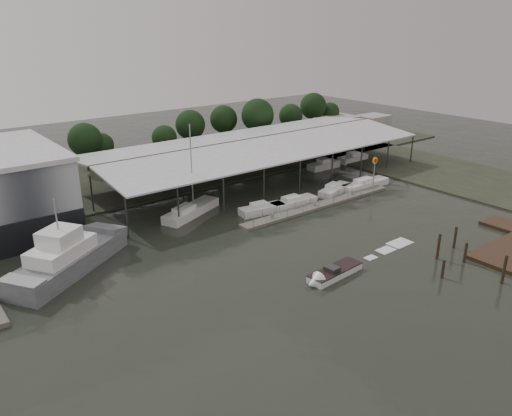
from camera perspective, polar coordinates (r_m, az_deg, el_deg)
ground at (r=57.57m, az=3.65°, el=-5.77°), size 200.00×200.00×0.00m
land_strip_far at (r=91.06m, az=-14.16°, el=3.71°), size 140.00×30.00×0.30m
land_strip_east at (r=96.52m, az=20.00°, el=4.02°), size 20.00×60.00×0.30m
covered_boat_shed at (r=86.23m, az=-0.14°, el=7.56°), size 58.24×24.00×6.96m
floating_dock at (r=73.71m, az=7.25°, el=0.31°), size 28.00×2.00×1.40m
shell_fuel_sign at (r=81.20m, az=13.40°, el=4.57°), size 1.10×0.18×5.55m
distant_commercial_buildings at (r=127.35m, az=10.37°, el=9.49°), size 22.00×8.00×4.00m
grey_trawler at (r=57.97m, az=-20.57°, el=-5.21°), size 15.85×12.59×8.84m
white_sailboat at (r=70.39m, az=-7.49°, el=-0.31°), size 10.44×6.42×12.92m
speedboat_underway at (r=53.80m, az=8.59°, el=-7.49°), size 18.59×3.45×2.00m
moored_cruiser_0 at (r=70.54m, az=0.67°, el=-0.11°), size 6.96×3.12×1.70m
moored_cruiser_1 at (r=73.32m, az=4.28°, el=0.65°), size 7.61×2.30×1.70m
moored_cruiser_2 at (r=79.75m, az=9.00°, el=2.10°), size 7.43×3.96×1.70m
moored_cruiser_3 at (r=83.38m, az=12.34°, el=2.69°), size 9.33×2.30×1.70m
mooring_pilings at (r=59.53m, az=23.26°, el=-5.48°), size 8.16×9.89×3.77m
horizon_tree_line at (r=107.25m, az=-2.70°, el=9.97°), size 66.43×11.68×10.39m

